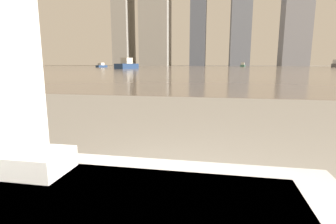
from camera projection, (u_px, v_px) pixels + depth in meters
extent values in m
cube|color=white|center=(29.00, 166.00, 0.97)|extent=(0.29, 0.19, 0.04)
cube|color=white|center=(28.00, 156.00, 0.96)|extent=(0.29, 0.19, 0.04)
cube|color=gray|center=(216.00, 68.00, 60.15)|extent=(180.00, 110.00, 0.01)
cube|color=navy|center=(127.00, 66.00, 47.13)|extent=(3.04, 5.53, 0.92)
cube|color=#B2A893|center=(127.00, 61.00, 46.95)|extent=(1.76, 2.23, 1.05)
cube|color=#4C4C51|center=(335.00, 65.00, 71.39)|extent=(3.68, 5.70, 0.94)
cube|color=silver|center=(335.00, 62.00, 71.20)|extent=(1.99, 2.37, 1.08)
cube|color=#335647|center=(243.00, 66.00, 78.28)|extent=(1.79, 3.62, 0.61)
cube|color=#B2A893|center=(243.00, 64.00, 78.16)|extent=(1.08, 1.43, 0.69)
cube|color=navy|center=(100.00, 66.00, 80.30)|extent=(1.70, 2.89, 0.48)
cube|color=#B2A893|center=(100.00, 64.00, 80.20)|extent=(0.95, 1.18, 0.55)
cube|color=navy|center=(102.00, 66.00, 68.15)|extent=(2.11, 3.29, 0.55)
cube|color=silver|center=(102.00, 64.00, 68.05)|extent=(1.14, 1.37, 0.62)
cube|color=gray|center=(123.00, 1.00, 116.83)|extent=(6.85, 12.60, 56.82)
cube|color=slate|center=(298.00, 0.00, 104.00)|extent=(10.49, 9.58, 51.55)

